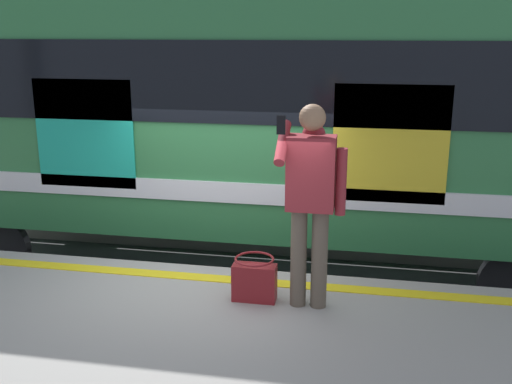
{
  "coord_description": "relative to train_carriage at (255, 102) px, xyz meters",
  "views": [
    {
      "loc": [
        -1.54,
        5.51,
        3.38
      ],
      "look_at": [
        -0.54,
        0.3,
        1.92
      ],
      "focal_mm": 41.88,
      "sensor_mm": 36.0,
      "label": 1
    }
  ],
  "objects": [
    {
      "name": "train_carriage",
      "position": [
        0.0,
        0.0,
        0.0
      ],
      "size": [
        9.93,
        2.9,
        3.78
      ],
      "color": "#2D723F",
      "rests_on": "ground"
    },
    {
      "name": "safety_line",
      "position": [
        0.03,
        2.6,
        -1.41
      ],
      "size": [
        16.87,
        0.16,
        0.01
      ],
      "primitive_type": "cube",
      "color": "yellow",
      "rests_on": "platform"
    },
    {
      "name": "track_rail_far",
      "position": [
        0.03,
        -0.72,
        -2.35
      ],
      "size": [
        22.38,
        0.08,
        0.16
      ],
      "primitive_type": "cube",
      "color": "slate",
      "rests_on": "ground"
    },
    {
      "name": "track_rail_near",
      "position": [
        0.03,
        0.71,
        -2.35
      ],
      "size": [
        22.38,
        0.08,
        0.16
      ],
      "primitive_type": "cube",
      "color": "slate",
      "rests_on": "ground"
    },
    {
      "name": "handbag",
      "position": [
        -0.57,
        2.99,
        -1.22
      ],
      "size": [
        0.39,
        0.35,
        0.4
      ],
      "color": "maroon",
      "rests_on": "platform"
    },
    {
      "name": "ground_plane",
      "position": [
        0.03,
        2.3,
        -2.43
      ],
      "size": [
        25.82,
        25.82,
        0.0
      ],
      "primitive_type": "plane",
      "color": "#3D3D3F"
    },
    {
      "name": "passenger",
      "position": [
        -1.06,
        2.99,
        -0.36
      ],
      "size": [
        0.57,
        0.55,
        1.77
      ],
      "color": "brown",
      "rests_on": "platform"
    }
  ]
}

